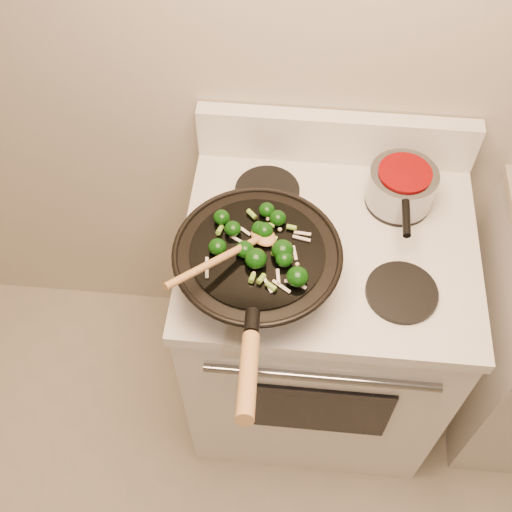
{
  "coord_description": "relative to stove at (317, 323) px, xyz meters",
  "views": [
    {
      "loc": [
        -0.27,
        0.15,
        2.28
      ],
      "look_at": [
        -0.35,
        1.02,
        1.03
      ],
      "focal_mm": 45.0,
      "sensor_mm": 36.0,
      "label": 1
    }
  ],
  "objects": [
    {
      "name": "stove",
      "position": [
        0.0,
        0.0,
        0.0
      ],
      "size": [
        0.78,
        0.67,
        1.08
      ],
      "color": "white",
      "rests_on": "ground"
    },
    {
      "name": "saucepan",
      "position": [
        0.18,
        0.15,
        0.52
      ],
      "size": [
        0.18,
        0.29,
        0.11
      ],
      "color": "gray",
      "rests_on": "stove"
    },
    {
      "name": "stirfry",
      "position": [
        -0.17,
        -0.14,
        0.6
      ],
      "size": [
        0.24,
        0.25,
        0.05
      ],
      "color": "black",
      "rests_on": "wok"
    },
    {
      "name": "wok",
      "position": [
        -0.18,
        -0.16,
        0.53
      ],
      "size": [
        0.41,
        0.67,
        0.27
      ],
      "color": "black",
      "rests_on": "stove"
    },
    {
      "name": "wooden_spoon",
      "position": [
        -0.22,
        -0.17,
        0.61
      ],
      "size": [
        0.24,
        0.25,
        0.08
      ],
      "color": "#AF7C45",
      "rests_on": "wok"
    }
  ]
}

